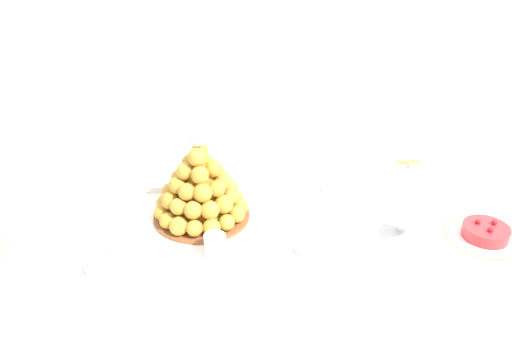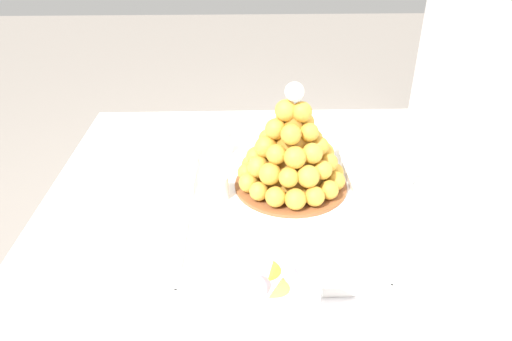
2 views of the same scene
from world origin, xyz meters
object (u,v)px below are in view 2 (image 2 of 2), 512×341
(macaron_goblet, at_px, (270,325))
(dessert_cup_left, at_px, (224,142))
(dessert_cup_mid_left, at_px, (217,188))
(wine_glass, at_px, (418,144))
(croquembouche, at_px, (292,151))
(serving_tray, at_px, (273,199))
(dessert_cup_centre, at_px, (219,253))

(macaron_goblet, bearing_deg, dessert_cup_left, -173.42)
(dessert_cup_mid_left, distance_m, wine_glass, 0.47)
(croquembouche, bearing_deg, serving_tray, -40.87)
(dessert_cup_mid_left, xyz_separation_m, dessert_cup_centre, (0.23, 0.01, -0.00))
(serving_tray, distance_m, croquembouche, 0.12)
(dessert_cup_left, bearing_deg, wine_glass, 66.65)
(serving_tray, bearing_deg, croquembouche, 139.13)
(serving_tray, height_order, dessert_cup_left, dessert_cup_left)
(macaron_goblet, bearing_deg, croquembouche, 171.36)
(serving_tray, bearing_deg, dessert_cup_centre, -27.55)
(dessert_cup_mid_left, relative_size, macaron_goblet, 0.26)
(croquembouche, height_order, dessert_cup_left, croquembouche)
(dessert_cup_centre, height_order, macaron_goblet, macaron_goblet)
(dessert_cup_left, height_order, wine_glass, wine_glass)
(dessert_cup_left, relative_size, dessert_cup_mid_left, 1.03)
(croquembouche, distance_m, dessert_cup_left, 0.26)
(macaron_goblet, bearing_deg, serving_tray, 175.60)
(dessert_cup_mid_left, bearing_deg, wine_glass, 94.58)
(croquembouche, bearing_deg, wine_glass, 88.45)
(dessert_cup_left, distance_m, dessert_cup_centre, 0.46)
(dessert_cup_centre, xyz_separation_m, macaron_goblet, (0.26, 0.08, 0.09))
(dessert_cup_centre, relative_size, wine_glass, 0.38)
(dessert_cup_left, relative_size, wine_glass, 0.35)
(dessert_cup_centre, bearing_deg, wine_glass, 120.67)
(croquembouche, xyz_separation_m, wine_glass, (0.01, 0.29, 0.02))
(serving_tray, xyz_separation_m, wine_glass, (-0.04, 0.33, 0.11))
(dessert_cup_mid_left, height_order, wine_glass, wine_glass)
(dessert_cup_left, distance_m, dessert_cup_mid_left, 0.23)
(serving_tray, relative_size, dessert_cup_left, 10.57)
(dessert_cup_left, height_order, dessert_cup_mid_left, dessert_cup_left)
(dessert_cup_left, height_order, dessert_cup_centre, dessert_cup_left)
(croquembouche, distance_m, macaron_goblet, 0.53)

